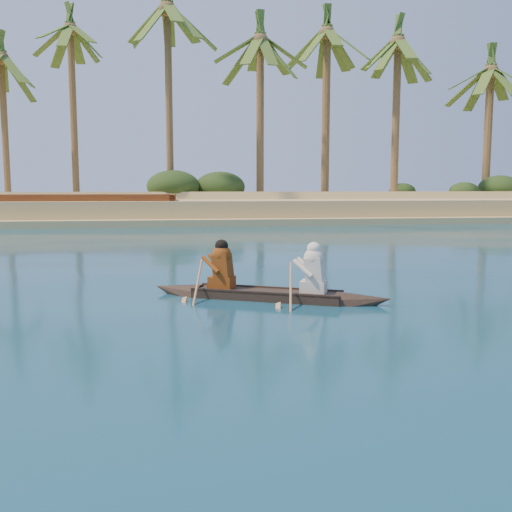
{
  "coord_description": "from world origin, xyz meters",
  "views": [
    {
      "loc": [
        -1.47,
        -7.55,
        2.06
      ],
      "look_at": [
        0.15,
        3.73,
        0.68
      ],
      "focal_mm": 40.0,
      "sensor_mm": 36.0,
      "label": 1
    }
  ],
  "objects": [
    {
      "name": "ground",
      "position": [
        0.0,
        0.0,
        0.0
      ],
      "size": [
        160.0,
        160.0,
        0.0
      ],
      "primitive_type": "plane",
      "color": "#0C3D4F",
      "rests_on": "ground"
    },
    {
      "name": "palm_grove",
      "position": [
        0.0,
        35.0,
        8.0
      ],
      "size": [
        110.0,
        14.0,
        16.0
      ],
      "primitive_type": null,
      "color": "#325A20",
      "rests_on": "ground"
    },
    {
      "name": "sandy_embankment",
      "position": [
        0.0,
        46.89,
        0.53
      ],
      "size": [
        150.0,
        51.0,
        1.5
      ],
      "color": "tan",
      "rests_on": "ground"
    },
    {
      "name": "shrub_cluster",
      "position": [
        0.0,
        31.5,
        1.2
      ],
      "size": [
        100.0,
        6.0,
        2.4
      ],
      "primitive_type": null,
      "color": "black",
      "rests_on": "ground"
    },
    {
      "name": "barge_mid",
      "position": [
        -7.13,
        25.71,
        0.67
      ],
      "size": [
        11.58,
        4.07,
        1.92
      ],
      "rotation": [
        0.0,
        0.0,
        -0.02
      ],
      "color": "brown",
      "rests_on": "ground"
    },
    {
      "name": "canoe",
      "position": [
        0.19,
        2.67,
        0.24
      ],
      "size": [
        4.35,
        2.45,
        1.25
      ],
      "rotation": [
        0.0,
        0.0,
        -0.44
      ],
      "color": "#31241B",
      "rests_on": "ground"
    }
  ]
}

